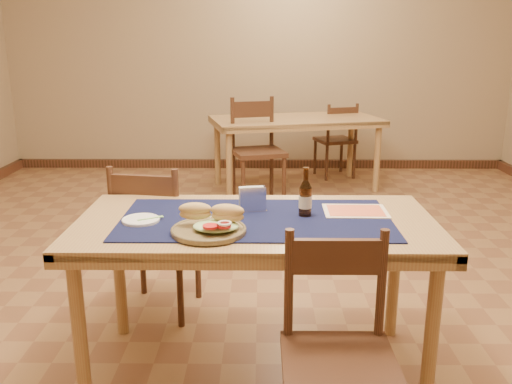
{
  "coord_description": "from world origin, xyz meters",
  "views": [
    {
      "loc": [
        0.02,
        -3.09,
        1.52
      ],
      "look_at": [
        0.0,
        -0.7,
        0.85
      ],
      "focal_mm": 38.0,
      "sensor_mm": 36.0,
      "label": 1
    }
  ],
  "objects_px": {
    "chair_main_near": "(338,353)",
    "sandwich_plate": "(211,225)",
    "back_table": "(296,126)",
    "chair_main_far": "(155,237)",
    "napkin_holder": "(252,200)",
    "main_table": "(256,237)",
    "beer_bottle": "(305,198)"
  },
  "relations": [
    {
      "from": "chair_main_near",
      "to": "chair_main_far",
      "type": "bearing_deg",
      "value": 127.09
    },
    {
      "from": "chair_main_far",
      "to": "beer_bottle",
      "type": "height_order",
      "value": "beer_bottle"
    },
    {
      "from": "back_table",
      "to": "napkin_holder",
      "type": "xyz_separation_m",
      "value": [
        -0.4,
        -3.21,
        0.14
      ]
    },
    {
      "from": "sandwich_plate",
      "to": "chair_main_near",
      "type": "bearing_deg",
      "value": -40.33
    },
    {
      "from": "chair_main_near",
      "to": "sandwich_plate",
      "type": "distance_m",
      "value": 0.72
    },
    {
      "from": "chair_main_near",
      "to": "napkin_holder",
      "type": "xyz_separation_m",
      "value": [
        -0.31,
        0.7,
        0.36
      ]
    },
    {
      "from": "back_table",
      "to": "beer_bottle",
      "type": "distance_m",
      "value": 3.29
    },
    {
      "from": "main_table",
      "to": "sandwich_plate",
      "type": "height_order",
      "value": "sandwich_plate"
    },
    {
      "from": "back_table",
      "to": "sandwich_plate",
      "type": "relative_size",
      "value": 5.97
    },
    {
      "from": "main_table",
      "to": "sandwich_plate",
      "type": "distance_m",
      "value": 0.29
    },
    {
      "from": "back_table",
      "to": "napkin_holder",
      "type": "height_order",
      "value": "napkin_holder"
    },
    {
      "from": "back_table",
      "to": "chair_main_near",
      "type": "distance_m",
      "value": 3.93
    },
    {
      "from": "main_table",
      "to": "beer_bottle",
      "type": "bearing_deg",
      "value": 11.41
    },
    {
      "from": "main_table",
      "to": "napkin_holder",
      "type": "bearing_deg",
      "value": 98.62
    },
    {
      "from": "main_table",
      "to": "sandwich_plate",
      "type": "relative_size",
      "value": 5.13
    },
    {
      "from": "beer_bottle",
      "to": "chair_main_far",
      "type": "bearing_deg",
      "value": 147.47
    },
    {
      "from": "chair_main_near",
      "to": "beer_bottle",
      "type": "distance_m",
      "value": 0.75
    },
    {
      "from": "chair_main_far",
      "to": "chair_main_near",
      "type": "bearing_deg",
      "value": -52.91
    },
    {
      "from": "sandwich_plate",
      "to": "beer_bottle",
      "type": "bearing_deg",
      "value": 29.79
    },
    {
      "from": "main_table",
      "to": "napkin_holder",
      "type": "height_order",
      "value": "napkin_holder"
    },
    {
      "from": "sandwich_plate",
      "to": "napkin_holder",
      "type": "relative_size",
      "value": 2.27
    },
    {
      "from": "chair_main_far",
      "to": "napkin_holder",
      "type": "height_order",
      "value": "chair_main_far"
    },
    {
      "from": "back_table",
      "to": "sandwich_plate",
      "type": "xyz_separation_m",
      "value": [
        -0.57,
        -3.51,
        0.12
      ]
    },
    {
      "from": "napkin_holder",
      "to": "chair_main_far",
      "type": "bearing_deg",
      "value": 141.41
    },
    {
      "from": "napkin_holder",
      "to": "beer_bottle",
      "type": "bearing_deg",
      "value": -15.04
    },
    {
      "from": "chair_main_near",
      "to": "sandwich_plate",
      "type": "relative_size",
      "value": 2.78
    },
    {
      "from": "main_table",
      "to": "chair_main_far",
      "type": "height_order",
      "value": "chair_main_far"
    },
    {
      "from": "chair_main_near",
      "to": "beer_bottle",
      "type": "xyz_separation_m",
      "value": [
        -0.08,
        0.64,
        0.39
      ]
    },
    {
      "from": "chair_main_near",
      "to": "sandwich_plate",
      "type": "bearing_deg",
      "value": 139.67
    },
    {
      "from": "napkin_holder",
      "to": "chair_main_near",
      "type": "bearing_deg",
      "value": -65.94
    },
    {
      "from": "sandwich_plate",
      "to": "main_table",
      "type": "bearing_deg",
      "value": 45.67
    },
    {
      "from": "main_table",
      "to": "chair_main_far",
      "type": "bearing_deg",
      "value": 135.95
    }
  ]
}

